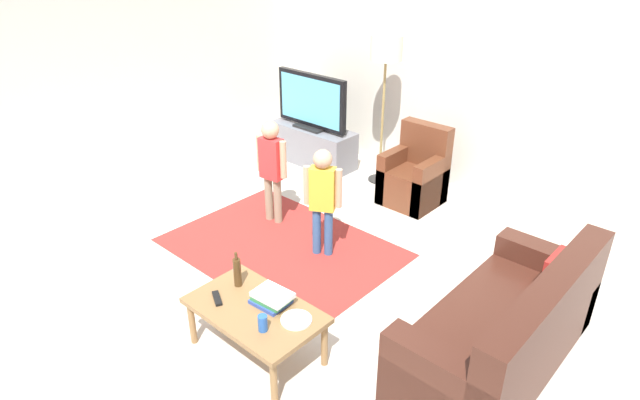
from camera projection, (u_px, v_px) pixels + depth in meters
ground at (275, 288)px, 4.79m from camera, size 7.80×7.80×0.00m
wall_back at (461, 74)px, 6.15m from camera, size 6.00×0.12×2.70m
wall_left at (83, 79)px, 5.97m from camera, size 0.12×6.00×2.70m
area_rug at (282, 247)px, 5.39m from camera, size 2.20×1.60×0.01m
tv_stand at (313, 146)px, 7.19m from camera, size 1.20×0.44×0.50m
tv at (312, 102)px, 6.90m from camera, size 1.10×0.28×0.71m
couch at (509, 334)px, 3.83m from camera, size 0.80×1.80×0.86m
armchair at (415, 177)px, 6.17m from camera, size 0.60×0.60×0.90m
floor_lamp at (386, 56)px, 6.10m from camera, size 0.36×0.36×1.78m
child_near_tv at (272, 163)px, 5.58m from camera, size 0.38×0.18×1.13m
child_center at (323, 193)px, 5.00m from camera, size 0.33×0.23×1.09m
coffee_table at (255, 313)px, 3.91m from camera, size 1.00×0.60×0.42m
book_stack at (272, 298)px, 3.91m from camera, size 0.30×0.23×0.10m
bottle at (237, 272)px, 4.07m from camera, size 0.06×0.06×0.29m
tv_remote at (217, 298)px, 3.97m from camera, size 0.17×0.12×0.02m
soda_can at (263, 323)px, 3.65m from camera, size 0.07×0.07×0.12m
plate at (296, 320)px, 3.75m from camera, size 0.22×0.22×0.02m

